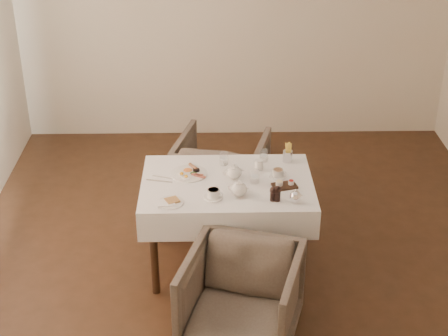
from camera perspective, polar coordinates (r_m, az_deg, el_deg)
name	(u,v)px	position (r m, az deg, el deg)	size (l,w,h in m)	color
table	(227,195)	(5.17, 0.26, -2.26)	(1.28, 0.88, 0.75)	black
armchair_near	(241,300)	(4.63, 1.44, -10.90)	(0.73, 0.75, 0.68)	brown
armchair_far	(221,173)	(6.07, -0.21, -0.41)	(0.75, 0.77, 0.70)	brown
breakfast_plate	(189,173)	(5.21, -2.90, -0.42)	(0.28, 0.28, 0.03)	white
side_plate	(170,202)	(4.85, -4.54, -2.86)	(0.19, 0.18, 0.02)	white
teapot_centre	(234,171)	(5.12, 0.85, -0.28)	(0.16, 0.12, 0.12)	white
teapot_front	(239,188)	(4.90, 1.26, -1.66)	(0.16, 0.12, 0.13)	white
creamer	(259,165)	(5.27, 2.91, 0.28)	(0.07, 0.07, 0.08)	white
teacup_near	(213,194)	(4.89, -0.89, -2.17)	(0.14, 0.14, 0.07)	white
teacup_far	(278,174)	(5.17, 4.50, -0.46)	(0.13, 0.13, 0.06)	white
glass_left	(224,159)	(5.33, -0.02, 0.79)	(0.07, 0.07, 0.10)	silver
glass_mid	(255,176)	(5.08, 2.58, -0.71)	(0.07, 0.07, 0.10)	silver
glass_right	(264,156)	(5.39, 3.33, 1.04)	(0.07, 0.07, 0.09)	silver
condiment_board	(284,185)	(5.05, 5.03, -1.41)	(0.20, 0.16, 0.04)	black
pepper_mill_left	(273,194)	(4.85, 4.12, -2.14)	(0.05, 0.05, 0.11)	black
pepper_mill_right	(277,193)	(4.86, 4.43, -2.12)	(0.06, 0.06, 0.12)	black
silver_pot	(295,196)	(4.85, 5.96, -2.31)	(0.10, 0.08, 0.11)	white
fries_cup	(288,153)	(5.39, 5.32, 1.23)	(0.08, 0.08, 0.16)	silver
cutlery_fork	(163,177)	(5.18, -5.10, -0.77)	(0.01, 0.17, 0.00)	silver
cutlery_knife	(159,181)	(5.14, -5.40, -1.08)	(0.02, 0.20, 0.00)	silver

